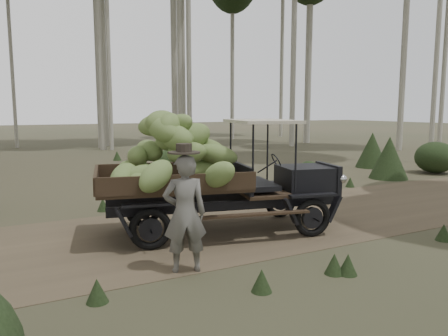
# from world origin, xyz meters

# --- Properties ---
(ground) EXTENTS (120.00, 120.00, 0.00)m
(ground) POSITION_xyz_m (0.00, 0.00, 0.00)
(ground) COLOR #473D2B
(ground) RESTS_ON ground
(dirt_track) EXTENTS (70.00, 4.00, 0.01)m
(dirt_track) POSITION_xyz_m (0.00, 0.00, 0.00)
(dirt_track) COLOR brown
(dirt_track) RESTS_ON ground
(banana_truck) EXTENTS (4.79, 2.57, 2.29)m
(banana_truck) POSITION_xyz_m (-0.18, -0.18, 1.34)
(banana_truck) COLOR black
(banana_truck) RESTS_ON ground
(farmer) EXTENTS (0.70, 0.55, 1.83)m
(farmer) POSITION_xyz_m (-1.11, -1.82, 0.87)
(farmer) COLOR #5F5D57
(farmer) RESTS_ON ground
(undergrowth) EXTENTS (21.96, 24.16, 1.40)m
(undergrowth) POSITION_xyz_m (0.09, -1.70, 0.55)
(undergrowth) COLOR #233319
(undergrowth) RESTS_ON ground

